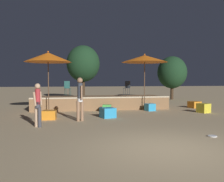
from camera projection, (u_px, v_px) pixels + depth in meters
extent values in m
plane|color=tan|center=(168.00, 149.00, 6.29)|extent=(120.00, 120.00, 0.00)
cube|color=olive|center=(99.00, 102.00, 15.62)|extent=(8.06, 2.85, 0.70)
cube|color=#CCB793|center=(103.00, 98.00, 14.24)|extent=(8.06, 0.12, 0.08)
cylinder|color=brown|center=(144.00, 86.00, 14.40)|extent=(0.05, 0.05, 2.77)
cone|color=orange|center=(145.00, 59.00, 14.33)|extent=(2.64, 2.64, 0.41)
sphere|color=orange|center=(145.00, 55.00, 14.32)|extent=(0.08, 0.08, 0.08)
cylinder|color=brown|center=(48.00, 88.00, 13.21)|extent=(0.05, 0.05, 2.69)
cone|color=orange|center=(48.00, 57.00, 13.14)|extent=(2.47, 2.47, 0.50)
sphere|color=orange|center=(48.00, 52.00, 13.12)|extent=(0.08, 0.08, 0.08)
cube|color=yellow|center=(204.00, 108.00, 13.36)|extent=(0.70, 0.70, 0.49)
cube|color=orange|center=(194.00, 105.00, 15.65)|extent=(0.76, 0.76, 0.41)
cube|color=orange|center=(49.00, 115.00, 11.08)|extent=(0.62, 0.62, 0.40)
cube|color=#2D9EDB|center=(150.00, 107.00, 14.14)|extent=(0.58, 0.58, 0.41)
cube|color=#4CC651|center=(107.00, 108.00, 13.64)|extent=(0.54, 0.54, 0.40)
cube|color=#2D9EDB|center=(108.00, 113.00, 11.57)|extent=(0.75, 0.75, 0.46)
cylinder|color=#997051|center=(78.00, 111.00, 10.59)|extent=(0.13, 0.13, 0.86)
cylinder|color=#997051|center=(82.00, 111.00, 10.68)|extent=(0.13, 0.13, 0.86)
cylinder|color=white|center=(80.00, 99.00, 10.61)|extent=(0.22, 0.22, 0.24)
cylinder|color=#333842|center=(80.00, 91.00, 10.60)|extent=(0.22, 0.22, 0.66)
cylinder|color=#997051|center=(82.00, 93.00, 10.44)|extent=(0.10, 0.11, 0.59)
cylinder|color=#997051|center=(78.00, 92.00, 10.76)|extent=(0.11, 0.13, 0.59)
sphere|color=#997051|center=(80.00, 80.00, 10.58)|extent=(0.23, 0.23, 0.23)
cylinder|color=tan|center=(36.00, 117.00, 9.30)|extent=(0.13, 0.13, 0.75)
cylinder|color=#3F3F47|center=(40.00, 117.00, 9.23)|extent=(0.13, 0.13, 0.75)
cylinder|color=#3F3F47|center=(38.00, 105.00, 9.24)|extent=(0.19, 0.19, 0.24)
cylinder|color=#B22D33|center=(38.00, 97.00, 9.23)|extent=(0.19, 0.19, 0.57)
cylinder|color=tan|center=(35.00, 99.00, 9.09)|extent=(0.16, 0.17, 0.52)
cylinder|color=tan|center=(41.00, 98.00, 9.37)|extent=(0.14, 0.15, 0.51)
sphere|color=tan|center=(38.00, 86.00, 9.21)|extent=(0.20, 0.20, 0.20)
cylinder|color=#2D3338|center=(123.00, 92.00, 15.85)|extent=(0.02, 0.02, 0.45)
cylinder|color=#2D3338|center=(128.00, 92.00, 15.71)|extent=(0.02, 0.02, 0.45)
cylinder|color=#2D3338|center=(125.00, 91.00, 16.12)|extent=(0.02, 0.02, 0.45)
cylinder|color=#2D3338|center=(130.00, 92.00, 15.97)|extent=(0.02, 0.02, 0.45)
cylinder|color=#2D3338|center=(126.00, 88.00, 15.90)|extent=(0.40, 0.40, 0.02)
cube|color=#2D3338|center=(128.00, 85.00, 16.04)|extent=(0.30, 0.25, 0.45)
cylinder|color=#1E4C47|center=(66.00, 92.00, 15.48)|extent=(0.02, 0.02, 0.45)
cylinder|color=#1E4C47|center=(71.00, 92.00, 15.61)|extent=(0.02, 0.02, 0.45)
cylinder|color=#1E4C47|center=(65.00, 92.00, 15.75)|extent=(0.02, 0.02, 0.45)
cylinder|color=#1E4C47|center=(69.00, 92.00, 15.88)|extent=(0.02, 0.02, 0.45)
cylinder|color=#1E4C47|center=(68.00, 88.00, 15.67)|extent=(0.40, 0.40, 0.02)
cube|color=#1E4C47|center=(67.00, 85.00, 15.81)|extent=(0.35, 0.13, 0.45)
cylinder|color=white|center=(212.00, 136.00, 7.70)|extent=(0.28, 0.28, 0.03)
cylinder|color=#3D2B1C|center=(83.00, 89.00, 21.99)|extent=(0.28, 0.28, 1.88)
ellipsoid|color=#19381E|center=(83.00, 64.00, 21.89)|extent=(2.89, 2.89, 3.18)
cylinder|color=#3D2B1C|center=(172.00, 92.00, 22.38)|extent=(0.28, 0.28, 1.26)
ellipsoid|color=#19381E|center=(172.00, 72.00, 22.30)|extent=(2.61, 2.61, 2.87)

